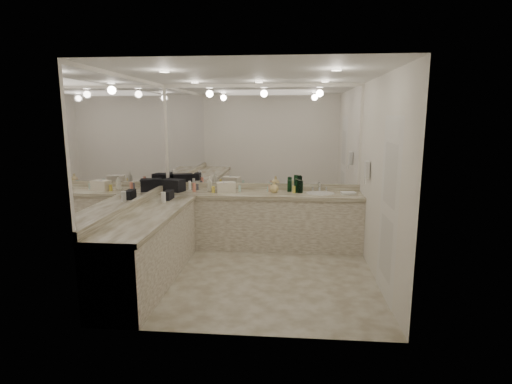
# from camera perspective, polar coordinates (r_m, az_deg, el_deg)

# --- Properties ---
(floor) EXTENTS (3.20, 3.20, 0.00)m
(floor) POSITION_cam_1_polar(r_m,az_deg,el_deg) (5.46, -0.38, -11.79)
(floor) COLOR beige
(floor) RESTS_ON ground
(ceiling) EXTENTS (3.20, 3.20, 0.00)m
(ceiling) POSITION_cam_1_polar(r_m,az_deg,el_deg) (5.07, -0.42, 16.52)
(ceiling) COLOR white
(ceiling) RESTS_ON floor
(wall_back) EXTENTS (3.20, 0.02, 2.60)m
(wall_back) POSITION_cam_1_polar(r_m,az_deg,el_deg) (6.58, 0.81, 3.84)
(wall_back) COLOR white
(wall_back) RESTS_ON floor
(wall_left) EXTENTS (0.02, 3.00, 2.60)m
(wall_left) POSITION_cam_1_polar(r_m,az_deg,el_deg) (5.48, -17.30, 1.97)
(wall_left) COLOR white
(wall_left) RESTS_ON floor
(wall_right) EXTENTS (0.02, 3.00, 2.60)m
(wall_right) POSITION_cam_1_polar(r_m,az_deg,el_deg) (5.20, 17.43, 1.51)
(wall_right) COLOR white
(wall_right) RESTS_ON floor
(vanity_back_base) EXTENTS (3.20, 0.60, 0.84)m
(vanity_back_base) POSITION_cam_1_polar(r_m,az_deg,el_deg) (6.45, 0.60, -4.26)
(vanity_back_base) COLOR silver
(vanity_back_base) RESTS_ON floor
(vanity_back_top) EXTENTS (3.20, 0.64, 0.06)m
(vanity_back_top) POSITION_cam_1_polar(r_m,az_deg,el_deg) (6.34, 0.60, -0.36)
(vanity_back_top) COLOR beige
(vanity_back_top) RESTS_ON vanity_back_base
(vanity_left_base) EXTENTS (0.60, 2.40, 0.84)m
(vanity_left_base) POSITION_cam_1_polar(r_m,az_deg,el_deg) (5.31, -14.96, -7.98)
(vanity_left_base) COLOR silver
(vanity_left_base) RESTS_ON floor
(vanity_left_top) EXTENTS (0.64, 2.42, 0.06)m
(vanity_left_top) POSITION_cam_1_polar(r_m,az_deg,el_deg) (5.18, -15.09, -3.26)
(vanity_left_top) COLOR beige
(vanity_left_top) RESTS_ON vanity_left_base
(backsplash_back) EXTENTS (3.20, 0.04, 0.10)m
(backsplash_back) POSITION_cam_1_polar(r_m,az_deg,el_deg) (6.61, 0.79, 0.80)
(backsplash_back) COLOR beige
(backsplash_back) RESTS_ON vanity_back_top
(backsplash_left) EXTENTS (0.04, 3.00, 0.10)m
(backsplash_left) POSITION_cam_1_polar(r_m,az_deg,el_deg) (5.54, -16.91, -1.61)
(backsplash_left) COLOR beige
(backsplash_left) RESTS_ON vanity_left_top
(mirror_back) EXTENTS (3.12, 0.01, 1.55)m
(mirror_back) POSITION_cam_1_polar(r_m,az_deg,el_deg) (6.53, 0.81, 7.96)
(mirror_back) COLOR white
(mirror_back) RESTS_ON wall_back
(mirror_left) EXTENTS (0.01, 2.92, 1.55)m
(mirror_left) POSITION_cam_1_polar(r_m,az_deg,el_deg) (5.43, -17.46, 6.92)
(mirror_left) COLOR white
(mirror_left) RESTS_ON wall_left
(sink) EXTENTS (0.44, 0.44, 0.03)m
(sink) POSITION_cam_1_polar(r_m,az_deg,el_deg) (6.35, 9.19, -0.26)
(sink) COLOR white
(sink) RESTS_ON vanity_back_top
(faucet) EXTENTS (0.24, 0.16, 0.14)m
(faucet) POSITION_cam_1_polar(r_m,az_deg,el_deg) (6.54, 9.07, 0.74)
(faucet) COLOR silver
(faucet) RESTS_ON vanity_back_top
(wall_phone) EXTENTS (0.06, 0.10, 0.24)m
(wall_phone) POSITION_cam_1_polar(r_m,az_deg,el_deg) (5.87, 15.58, 3.09)
(wall_phone) COLOR white
(wall_phone) RESTS_ON wall_right
(door) EXTENTS (0.02, 0.82, 2.10)m
(door) POSITION_cam_1_polar(r_m,az_deg,el_deg) (4.77, 18.38, -2.41)
(door) COLOR white
(door) RESTS_ON wall_right
(black_toiletry_bag) EXTENTS (0.39, 0.31, 0.19)m
(black_toiletry_bag) POSITION_cam_1_polar(r_m,az_deg,el_deg) (6.57, -11.73, 0.93)
(black_toiletry_bag) COLOR black
(black_toiletry_bag) RESTS_ON vanity_back_top
(black_bag_spill) EXTENTS (0.12, 0.24, 0.13)m
(black_bag_spill) POSITION_cam_1_polar(r_m,az_deg,el_deg) (5.96, -12.44, -0.41)
(black_bag_spill) COLOR black
(black_bag_spill) RESTS_ON vanity_left_top
(cream_cosmetic_case) EXTENTS (0.33, 0.25, 0.17)m
(cream_cosmetic_case) POSITION_cam_1_polar(r_m,az_deg,el_deg) (6.39, -4.30, 0.74)
(cream_cosmetic_case) COLOR beige
(cream_cosmetic_case) RESTS_ON vanity_back_top
(hand_towel) EXTENTS (0.23, 0.17, 0.04)m
(hand_towel) POSITION_cam_1_polar(r_m,az_deg,el_deg) (6.36, 13.03, -0.16)
(hand_towel) COLOR white
(hand_towel) RESTS_ON vanity_back_top
(lotion_left) EXTENTS (0.07, 0.07, 0.15)m
(lotion_left) POSITION_cam_1_polar(r_m,az_deg,el_deg) (5.75, -13.09, -0.72)
(lotion_left) COLOR white
(lotion_left) RESTS_ON vanity_left_top
(soap_bottle_a) EXTENTS (0.10, 0.10, 0.24)m
(soap_bottle_a) POSITION_cam_1_polar(r_m,az_deg,el_deg) (6.48, -6.67, 1.16)
(soap_bottle_a) COLOR silver
(soap_bottle_a) RESTS_ON vanity_back_top
(soap_bottle_b) EXTENTS (0.08, 0.09, 0.17)m
(soap_bottle_b) POSITION_cam_1_polar(r_m,az_deg,el_deg) (6.36, -4.65, 0.70)
(soap_bottle_b) COLOR silver
(soap_bottle_b) RESTS_ON vanity_back_top
(soap_bottle_c) EXTENTS (0.18, 0.18, 0.18)m
(soap_bottle_c) POSITION_cam_1_polar(r_m,az_deg,el_deg) (6.34, 2.62, 0.74)
(soap_bottle_c) COLOR #E6C97E
(soap_bottle_c) RESTS_ON vanity_back_top
(green_bottle_0) EXTENTS (0.07, 0.07, 0.19)m
(green_bottle_0) POSITION_cam_1_polar(r_m,az_deg,el_deg) (6.43, 4.81, 0.88)
(green_bottle_0) COLOR #10441E
(green_bottle_0) RESTS_ON vanity_back_top
(green_bottle_1) EXTENTS (0.07, 0.07, 0.20)m
(green_bottle_1) POSITION_cam_1_polar(r_m,az_deg,el_deg) (6.33, 6.32, 0.77)
(green_bottle_1) COLOR #10441E
(green_bottle_1) RESTS_ON vanity_back_top
(green_bottle_2) EXTENTS (0.07, 0.07, 0.19)m
(green_bottle_2) POSITION_cam_1_polar(r_m,az_deg,el_deg) (6.35, 6.43, 0.75)
(green_bottle_2) COLOR #10441E
(green_bottle_2) RESTS_ON vanity_back_top
(green_bottle_3) EXTENTS (0.07, 0.07, 0.20)m
(green_bottle_3) POSITION_cam_1_polar(r_m,az_deg,el_deg) (6.34, 6.20, 0.79)
(green_bottle_3) COLOR #10441E
(green_bottle_3) RESTS_ON vanity_back_top
(green_bottle_4) EXTENTS (0.07, 0.07, 0.21)m
(green_bottle_4) POSITION_cam_1_polar(r_m,az_deg,el_deg) (6.38, 5.76, 0.90)
(green_bottle_4) COLOR #10441E
(green_bottle_4) RESTS_ON vanity_back_top
(amenity_bottle_0) EXTENTS (0.05, 0.05, 0.14)m
(amenity_bottle_0) POSITION_cam_1_polar(r_m,az_deg,el_deg) (6.49, -8.84, 0.68)
(amenity_bottle_0) COLOR #E57F66
(amenity_bottle_0) RESTS_ON vanity_back_top
(amenity_bottle_1) EXTENTS (0.05, 0.05, 0.13)m
(amenity_bottle_1) POSITION_cam_1_polar(r_m,az_deg,el_deg) (6.45, 5.63, 0.64)
(amenity_bottle_1) COLOR white
(amenity_bottle_1) RESTS_ON vanity_back_top
(amenity_bottle_2) EXTENTS (0.05, 0.05, 0.10)m
(amenity_bottle_2) POSITION_cam_1_polar(r_m,az_deg,el_deg) (6.37, -6.12, 0.37)
(amenity_bottle_2) COLOR #F2D84C
(amenity_bottle_2) RESTS_ON vanity_back_top
(amenity_bottle_3) EXTENTS (0.04, 0.04, 0.10)m
(amenity_bottle_3) POSITION_cam_1_polar(r_m,az_deg,el_deg) (6.63, -8.37, 0.73)
(amenity_bottle_3) COLOR #3F3F4C
(amenity_bottle_3) RESTS_ON vanity_back_top
(amenity_bottle_4) EXTENTS (0.04, 0.04, 0.10)m
(amenity_bottle_4) POSITION_cam_1_polar(r_m,az_deg,el_deg) (6.41, -2.36, 0.50)
(amenity_bottle_4) COLOR silver
(amenity_bottle_4) RESTS_ON vanity_back_top
(amenity_bottle_5) EXTENTS (0.05, 0.05, 0.11)m
(amenity_bottle_5) POSITION_cam_1_polar(r_m,az_deg,el_deg) (6.33, 5.44, 0.36)
(amenity_bottle_5) COLOR #F2D84C
(amenity_bottle_5) RESTS_ON vanity_back_top
(amenity_bottle_6) EXTENTS (0.04, 0.04, 0.11)m
(amenity_bottle_6) POSITION_cam_1_polar(r_m,az_deg,el_deg) (6.39, 1.95, 0.51)
(amenity_bottle_6) COLOR #E0B28C
(amenity_bottle_6) RESTS_ON vanity_back_top
(amenity_bottle_7) EXTENTS (0.05, 0.05, 0.15)m
(amenity_bottle_7) POSITION_cam_1_polar(r_m,az_deg,el_deg) (6.67, -9.46, 0.95)
(amenity_bottle_7) COLOR white
(amenity_bottle_7) RESTS_ON vanity_back_top
(amenity_bottle_8) EXTENTS (0.06, 0.06, 0.08)m
(amenity_bottle_8) POSITION_cam_1_polar(r_m,az_deg,el_deg) (6.42, 1.84, 0.41)
(amenity_bottle_8) COLOR silver
(amenity_bottle_8) RESTS_ON vanity_back_top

